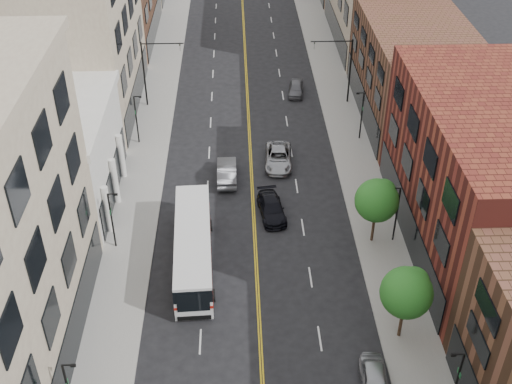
{
  "coord_description": "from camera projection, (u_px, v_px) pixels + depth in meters",
  "views": [
    {
      "loc": [
        -1.3,
        -15.25,
        32.77
      ],
      "look_at": [
        0.07,
        24.09,
        5.0
      ],
      "focal_mm": 45.0,
      "sensor_mm": 36.0,
      "label": 1
    }
  ],
  "objects": [
    {
      "name": "sidewalk_left",
      "position": [
        144.0,
        170.0,
        59.63
      ],
      "size": [
        4.0,
        110.0,
        0.15
      ],
      "primitive_type": "cube",
      "color": "gray",
      "rests_on": "ground"
    },
    {
      "name": "sidewalk_right",
      "position": [
        357.0,
        166.0,
        60.2
      ],
      "size": [
        4.0,
        110.0,
        0.15
      ],
      "primitive_type": "cube",
      "color": "gray",
      "rests_on": "ground"
    },
    {
      "name": "bldg_l_white",
      "position": [
        51.0,
        159.0,
        53.9
      ],
      "size": [
        10.0,
        14.0,
        8.0
      ],
      "primitive_type": "cube",
      "color": "silver",
      "rests_on": "ground"
    },
    {
      "name": "bldg_l_far_a",
      "position": [
        80.0,
        27.0,
        64.9
      ],
      "size": [
        10.0,
        20.0,
        18.0
      ],
      "primitive_type": "cube",
      "color": "gray",
      "rests_on": "ground"
    },
    {
      "name": "bldg_r_mid",
      "position": [
        482.0,
        177.0,
        48.0
      ],
      "size": [
        10.0,
        22.0,
        12.0
      ],
      "primitive_type": "cube",
      "color": "#5C1E18",
      "rests_on": "ground"
    },
    {
      "name": "bldg_r_far_a",
      "position": [
        414.0,
        71.0,
        65.73
      ],
      "size": [
        10.0,
        20.0,
        10.0
      ],
      "primitive_type": "cube",
      "color": "brown",
      "rests_on": "ground"
    },
    {
      "name": "tree_r_2",
      "position": [
        408.0,
        291.0,
        40.76
      ],
      "size": [
        3.4,
        3.4,
        5.59
      ],
      "color": "black",
      "rests_on": "sidewalk_right"
    },
    {
      "name": "tree_r_3",
      "position": [
        378.0,
        199.0,
        48.92
      ],
      "size": [
        3.4,
        3.4,
        5.59
      ],
      "color": "black",
      "rests_on": "sidewalk_right"
    },
    {
      "name": "lamp_l_2",
      "position": [
        112.0,
        217.0,
        48.95
      ],
      "size": [
        0.81,
        0.55,
        5.05
      ],
      "color": "black",
      "rests_on": "sidewalk_left"
    },
    {
      "name": "lamp_l_3",
      "position": [
        137.0,
        117.0,
        62.02
      ],
      "size": [
        0.81,
        0.55,
        5.05
      ],
      "color": "black",
      "rests_on": "sidewalk_left"
    },
    {
      "name": "lamp_r_1",
      "position": [
        456.0,
        380.0,
        36.51
      ],
      "size": [
        0.81,
        0.55,
        5.05
      ],
      "color": "black",
      "rests_on": "sidewalk_right"
    },
    {
      "name": "lamp_r_2",
      "position": [
        396.0,
        211.0,
        49.58
      ],
      "size": [
        0.81,
        0.55,
        5.05
      ],
      "color": "black",
      "rests_on": "sidewalk_right"
    },
    {
      "name": "lamp_r_3",
      "position": [
        361.0,
        113.0,
        62.64
      ],
      "size": [
        0.81,
        0.55,
        5.05
      ],
      "color": "black",
      "rests_on": "sidewalk_right"
    },
    {
      "name": "signal_mast_left",
      "position": [
        150.0,
        66.0,
        67.61
      ],
      "size": [
        4.49,
        0.18,
        7.2
      ],
      "color": "black",
      "rests_on": "sidewalk_left"
    },
    {
      "name": "signal_mast_right",
      "position": [
        344.0,
        64.0,
        68.19
      ],
      "size": [
        4.49,
        0.18,
        7.2
      ],
      "color": "black",
      "rests_on": "sidewalk_right"
    },
    {
      "name": "city_bus",
      "position": [
        193.0,
        246.0,
        47.99
      ],
      "size": [
        3.37,
        12.29,
        3.13
      ],
      "rotation": [
        0.0,
        0.0,
        0.05
      ],
      "color": "silver",
      "rests_on": "ground"
    },
    {
      "name": "car_parked_far",
      "position": [
        375.0,
        382.0,
        39.15
      ],
      "size": [
        1.97,
        4.33,
        1.44
      ],
      "primitive_type": "imported",
      "rotation": [
        0.0,
        0.0,
        -0.06
      ],
      "color": "#A2A5AA",
      "rests_on": "ground"
    },
    {
      "name": "car_lane_behind",
      "position": [
        227.0,
        172.0,
        58.05
      ],
      "size": [
        1.79,
        4.99,
        1.64
      ],
      "primitive_type": "imported",
      "rotation": [
        0.0,
        0.0,
        3.15
      ],
      "color": "#494A4E",
      "rests_on": "ground"
    },
    {
      "name": "car_lane_a",
      "position": [
        272.0,
        208.0,
        53.7
      ],
      "size": [
        2.6,
        5.06,
        1.4
      ],
      "primitive_type": "imported",
      "rotation": [
        0.0,
        0.0,
        0.14
      ],
      "color": "black",
      "rests_on": "ground"
    },
    {
      "name": "car_lane_b",
      "position": [
        278.0,
        157.0,
        60.15
      ],
      "size": [
        2.8,
        5.52,
        1.5
      ],
      "primitive_type": "imported",
      "rotation": [
        0.0,
        0.0,
        -0.06
      ],
      "color": "#929399",
      "rests_on": "ground"
    },
    {
      "name": "car_lane_c",
      "position": [
        296.0,
        88.0,
        72.23
      ],
      "size": [
        2.13,
        4.2,
        1.37
      ],
      "primitive_type": "imported",
      "rotation": [
        0.0,
        0.0,
        -0.13
      ],
      "color": "#55555B",
      "rests_on": "ground"
    }
  ]
}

